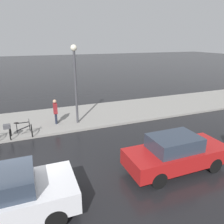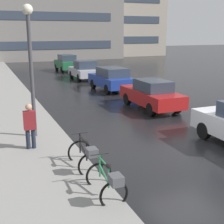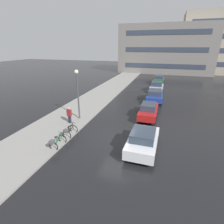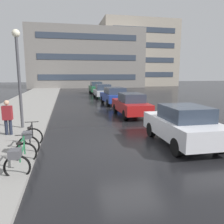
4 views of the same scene
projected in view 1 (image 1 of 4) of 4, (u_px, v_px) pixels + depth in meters
name	position (u px, v px, depth m)	size (l,w,h in m)	color
ground_plane	(28.00, 177.00, 8.62)	(140.00, 140.00, 0.00)	black
sidewalk_kerb	(159.00, 106.00, 17.40)	(4.80, 60.00, 0.14)	gray
bicycle_second	(18.00, 130.00, 11.73)	(0.75, 1.39, 1.02)	black
car_white	(7.00, 196.00, 6.39)	(1.97, 3.95, 1.58)	silver
car_red	(176.00, 153.00, 8.86)	(1.72, 4.27, 1.54)	#AD1919
pedestrian	(55.00, 111.00, 13.44)	(0.42, 0.27, 1.69)	#1E2333
streetlamp	(75.00, 75.00, 12.88)	(0.37, 0.37, 4.88)	#424247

